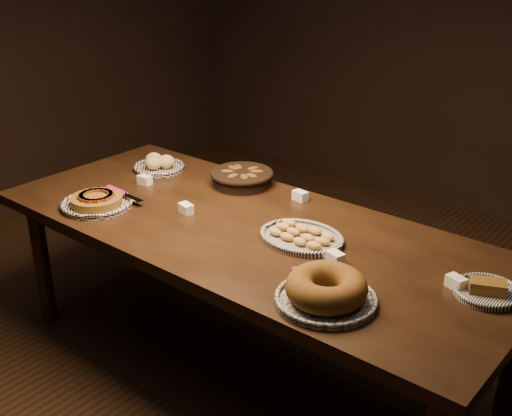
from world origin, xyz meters
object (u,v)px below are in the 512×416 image
Objects in this scene: buffet_table at (248,241)px; madeleine_platter at (301,236)px; apple_tart_plate at (97,202)px; bundt_cake_plate at (326,291)px.

buffet_table is 6.61× the size of madeleine_platter.
madeleine_platter is at bearing -1.90° from apple_tart_plate.
buffet_table is 6.38× the size of bundt_cake_plate.
bundt_cake_plate reaches higher than buffet_table.
apple_tart_plate is at bearing -157.31° from buffet_table.
apple_tart_plate is 1.29m from bundt_cake_plate.
buffet_table is 0.74m from apple_tart_plate.
apple_tart_plate reaches higher than buffet_table.
buffet_table is at bearing -167.24° from madeleine_platter.
madeleine_platter is (0.94, 0.32, -0.01)m from apple_tart_plate.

